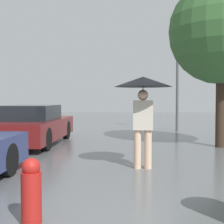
# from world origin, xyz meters

# --- Properties ---
(pedestrian) EXTENTS (1.16, 1.16, 1.85)m
(pedestrian) POSITION_xyz_m (0.03, 4.27, 1.52)
(pedestrian) COLOR beige
(pedestrian) RESTS_ON ground_plane
(parked_car_farthest) EXTENTS (1.79, 4.18, 1.21)m
(parked_car_farthest) POSITION_xyz_m (-3.31, 7.50, 0.57)
(parked_car_farthest) COLOR maroon
(parked_car_farthest) RESTS_ON ground_plane
(tree) EXTENTS (3.04, 3.04, 4.87)m
(tree) POSITION_xyz_m (2.39, 7.23, 3.33)
(tree) COLOR #38281E
(tree) RESTS_ON ground_plane
(street_lamp) EXTENTS (0.39, 0.39, 4.66)m
(street_lamp) POSITION_xyz_m (1.76, 11.67, 3.31)
(street_lamp) COLOR #515456
(street_lamp) RESTS_ON ground_plane
(fire_hydrant) EXTENTS (0.23, 0.23, 0.75)m
(fire_hydrant) POSITION_xyz_m (-1.31, 1.40, 0.37)
(fire_hydrant) COLOR #B21E19
(fire_hydrant) RESTS_ON ground_plane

